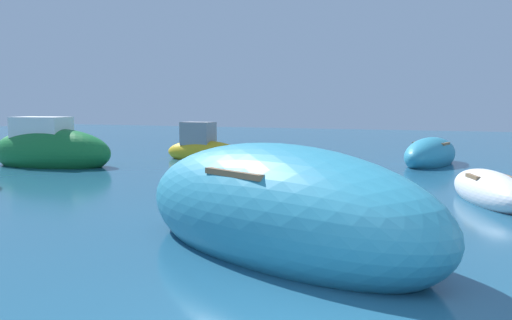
% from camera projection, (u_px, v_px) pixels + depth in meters
% --- Properties ---
extents(moored_boat_0, '(5.95, 4.42, 2.02)m').
position_uv_depth(moored_boat_0, '(278.00, 212.00, 7.65)').
color(moored_boat_0, teal).
rests_on(moored_boat_0, ground).
extents(moored_boat_1, '(2.74, 3.35, 1.02)m').
position_uv_depth(moored_boat_1, '(290.00, 176.00, 13.43)').
color(moored_boat_1, '#197233').
rests_on(moored_boat_1, ground).
extents(moored_boat_2, '(4.66, 2.29, 2.06)m').
position_uv_depth(moored_boat_2, '(50.00, 150.00, 18.06)').
color(moored_boat_2, '#197233').
rests_on(moored_boat_2, ground).
extents(moored_boat_3, '(2.23, 3.84, 1.24)m').
position_uv_depth(moored_boat_3, '(431.00, 155.00, 18.44)').
color(moored_boat_3, teal).
rests_on(moored_boat_3, ground).
extents(moored_boat_7, '(2.03, 3.32, 0.90)m').
position_uv_depth(moored_boat_7, '(489.00, 191.00, 11.40)').
color(moored_boat_7, white).
rests_on(moored_boat_7, ground).
extents(moored_boat_9, '(3.36, 1.39, 1.65)m').
position_uv_depth(moored_boat_9, '(203.00, 149.00, 20.03)').
color(moored_boat_9, gold).
rests_on(moored_boat_9, ground).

